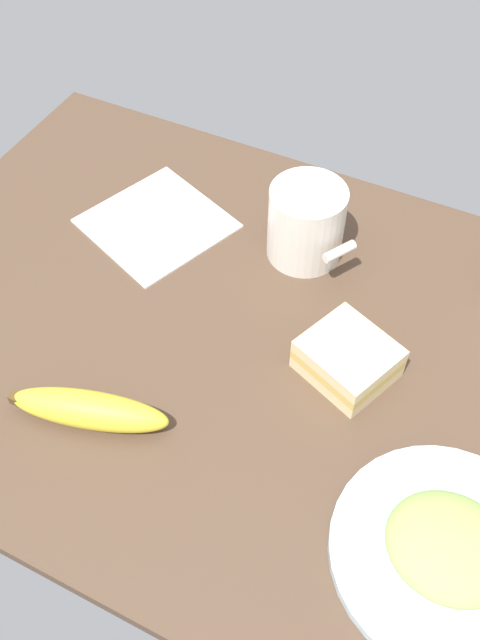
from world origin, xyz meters
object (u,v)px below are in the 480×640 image
(coffee_mug_black, at_px, (306,222))
(paper_napkin, at_px, (157,223))
(banana, at_px, (89,410))
(plate_of_food, at_px, (448,551))
(sandwich_main, at_px, (348,359))

(coffee_mug_black, distance_m, paper_napkin, 0.20)
(banana, bearing_deg, coffee_mug_black, 72.37)
(plate_of_food, xyz_separation_m, coffee_mug_black, (-0.27, 0.30, 0.04))
(plate_of_food, height_order, sandwich_main, sandwich_main)
(coffee_mug_black, relative_size, sandwich_main, 1.00)
(coffee_mug_black, distance_m, sandwich_main, 0.19)
(plate_of_food, relative_size, banana, 1.25)
(plate_of_food, relative_size, sandwich_main, 1.84)
(coffee_mug_black, relative_size, paper_napkin, 0.73)
(sandwich_main, bearing_deg, paper_napkin, 160.38)
(plate_of_food, height_order, banana, plate_of_food)
(plate_of_food, xyz_separation_m, paper_napkin, (-0.46, 0.26, -0.01))
(coffee_mug_black, bearing_deg, banana, -107.63)
(sandwich_main, xyz_separation_m, banana, (-0.22, -0.18, -0.00))
(coffee_mug_black, distance_m, banana, 0.34)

